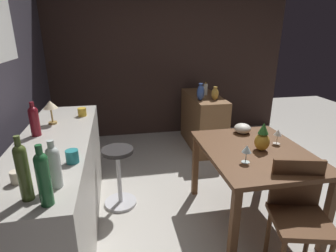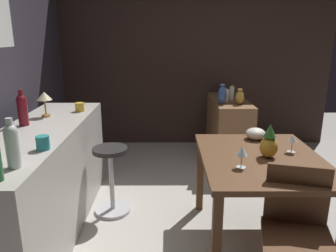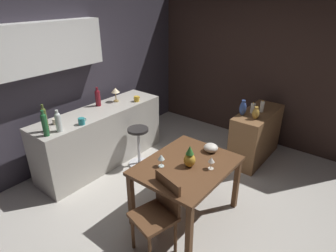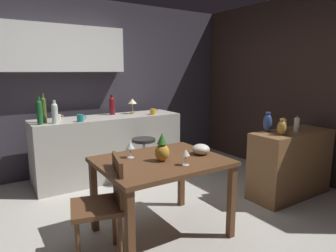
{
  "view_description": "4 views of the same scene",
  "coord_description": "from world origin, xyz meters",
  "px_view_note": "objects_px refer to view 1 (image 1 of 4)",
  "views": [
    {
      "loc": [
        -2.08,
        1.0,
        1.77
      ],
      "look_at": [
        0.34,
        0.54,
        0.89
      ],
      "focal_mm": 29.28,
      "sensor_mm": 36.0,
      "label": 1
    },
    {
      "loc": [
        -2.3,
        0.51,
        1.62
      ],
      "look_at": [
        0.28,
        0.5,
        0.89
      ],
      "focal_mm": 34.51,
      "sensor_mm": 36.0,
      "label": 2
    },
    {
      "loc": [
        -2.3,
        -1.73,
        2.51
      ],
      "look_at": [
        0.28,
        0.31,
        0.96
      ],
      "focal_mm": 30.46,
      "sensor_mm": 36.0,
      "label": 3
    },
    {
      "loc": [
        -1.39,
        -2.45,
        1.54
      ],
      "look_at": [
        0.5,
        0.48,
        0.9
      ],
      "focal_mm": 31.78,
      "sensor_mm": 36.0,
      "label": 4
    }
  ],
  "objects_px": {
    "cup_mustard": "(82,112)",
    "cup_teal": "(72,156)",
    "cup_cream": "(17,177)",
    "dining_table": "(254,159)",
    "vase_brass": "(215,94)",
    "wine_glass_right": "(278,133)",
    "vase_ceramic_blue": "(201,92)",
    "chair_near_window": "(298,212)",
    "wine_bottle_olive": "(23,170)",
    "sideboard_cabinet": "(203,121)",
    "pillar_candle_tall": "(202,92)",
    "bar_stool": "(119,175)",
    "wine_bottle_clear": "(54,165)",
    "pineapple_centerpiece": "(262,139)",
    "wine_bottle_ruby": "(34,120)",
    "wine_bottle_green": "(43,177)",
    "wine_glass_left": "(246,150)",
    "fruit_bowl": "(242,128)",
    "counter_lamp": "(50,106)",
    "pillar_candle_short": "(206,89)"
  },
  "relations": [
    {
      "from": "dining_table",
      "to": "wine_glass_left",
      "type": "distance_m",
      "value": 0.36
    },
    {
      "from": "pillar_candle_short",
      "to": "sideboard_cabinet",
      "type": "bearing_deg",
      "value": 130.8
    },
    {
      "from": "dining_table",
      "to": "wine_glass_right",
      "type": "xyz_separation_m",
      "value": [
        0.09,
        -0.26,
        0.2
      ]
    },
    {
      "from": "bar_stool",
      "to": "wine_bottle_green",
      "type": "distance_m",
      "value": 1.47
    },
    {
      "from": "counter_lamp",
      "to": "pillar_candle_short",
      "type": "distance_m",
      "value": 2.32
    },
    {
      "from": "wine_bottle_ruby",
      "to": "cup_mustard",
      "type": "relative_size",
      "value": 2.43
    },
    {
      "from": "sideboard_cabinet",
      "to": "cup_mustard",
      "type": "bearing_deg",
      "value": 120.93
    },
    {
      "from": "wine_bottle_ruby",
      "to": "counter_lamp",
      "type": "distance_m",
      "value": 0.31
    },
    {
      "from": "fruit_bowl",
      "to": "vase_brass",
      "type": "bearing_deg",
      "value": -4.86
    },
    {
      "from": "cup_cream",
      "to": "sideboard_cabinet",
      "type": "bearing_deg",
      "value": -39.64
    },
    {
      "from": "cup_cream",
      "to": "cup_mustard",
      "type": "height_order",
      "value": "cup_mustard"
    },
    {
      "from": "sideboard_cabinet",
      "to": "wine_bottle_clear",
      "type": "bearing_deg",
      "value": 145.07
    },
    {
      "from": "chair_near_window",
      "to": "wine_bottle_olive",
      "type": "bearing_deg",
      "value": 93.19
    },
    {
      "from": "cup_cream",
      "to": "wine_glass_right",
      "type": "bearing_deg",
      "value": -74.38
    },
    {
      "from": "dining_table",
      "to": "wine_glass_right",
      "type": "distance_m",
      "value": 0.34
    },
    {
      "from": "pineapple_centerpiece",
      "to": "wine_bottle_ruby",
      "type": "bearing_deg",
      "value": 80.54
    },
    {
      "from": "wine_glass_right",
      "to": "wine_bottle_olive",
      "type": "xyz_separation_m",
      "value": [
        -0.77,
        1.97,
        0.23
      ]
    },
    {
      "from": "dining_table",
      "to": "vase_brass",
      "type": "height_order",
      "value": "vase_brass"
    },
    {
      "from": "cup_mustard",
      "to": "cup_teal",
      "type": "relative_size",
      "value": 1.01
    },
    {
      "from": "vase_brass",
      "to": "wine_bottle_ruby",
      "type": "bearing_deg",
      "value": 120.43
    },
    {
      "from": "bar_stool",
      "to": "wine_bottle_ruby",
      "type": "relative_size",
      "value": 2.15
    },
    {
      "from": "bar_stool",
      "to": "wine_bottle_clear",
      "type": "height_order",
      "value": "wine_bottle_clear"
    },
    {
      "from": "wine_bottle_ruby",
      "to": "cup_teal",
      "type": "relative_size",
      "value": 2.45
    },
    {
      "from": "counter_lamp",
      "to": "wine_glass_right",
      "type": "bearing_deg",
      "value": -103.93
    },
    {
      "from": "wine_glass_left",
      "to": "wine_bottle_green",
      "type": "distance_m",
      "value": 1.5
    },
    {
      "from": "wine_bottle_ruby",
      "to": "bar_stool",
      "type": "bearing_deg",
      "value": -76.19
    },
    {
      "from": "wine_bottle_ruby",
      "to": "pillar_candle_tall",
      "type": "bearing_deg",
      "value": -53.96
    },
    {
      "from": "vase_ceramic_blue",
      "to": "sideboard_cabinet",
      "type": "bearing_deg",
      "value": -27.2
    },
    {
      "from": "wine_bottle_green",
      "to": "fruit_bowl",
      "type": "bearing_deg",
      "value": -54.78
    },
    {
      "from": "dining_table",
      "to": "cup_teal",
      "type": "distance_m",
      "value": 1.58
    },
    {
      "from": "wine_glass_left",
      "to": "cup_cream",
      "type": "relative_size",
      "value": 1.4
    },
    {
      "from": "pillar_candle_tall",
      "to": "wine_glass_left",
      "type": "bearing_deg",
      "value": 172.98
    },
    {
      "from": "wine_glass_right",
      "to": "cup_teal",
      "type": "relative_size",
      "value": 1.18
    },
    {
      "from": "dining_table",
      "to": "cup_mustard",
      "type": "distance_m",
      "value": 1.8
    },
    {
      "from": "sideboard_cabinet",
      "to": "vase_ceramic_blue",
      "type": "relative_size",
      "value": 4.57
    },
    {
      "from": "wine_bottle_green",
      "to": "pineapple_centerpiece",
      "type": "bearing_deg",
      "value": -65.75
    },
    {
      "from": "wine_glass_left",
      "to": "wine_bottle_clear",
      "type": "height_order",
      "value": "wine_bottle_clear"
    },
    {
      "from": "pillar_candle_tall",
      "to": "vase_ceramic_blue",
      "type": "xyz_separation_m",
      "value": [
        -0.19,
        0.08,
        0.04
      ]
    },
    {
      "from": "wine_bottle_ruby",
      "to": "wine_bottle_clear",
      "type": "xyz_separation_m",
      "value": [
        -0.89,
        -0.32,
        -0.0
      ]
    },
    {
      "from": "dining_table",
      "to": "bar_stool",
      "type": "bearing_deg",
      "value": 68.97
    },
    {
      "from": "wine_bottle_olive",
      "to": "cup_cream",
      "type": "bearing_deg",
      "value": 29.78
    },
    {
      "from": "wine_glass_left",
      "to": "bar_stool",
      "type": "bearing_deg",
      "value": 56.2
    },
    {
      "from": "cup_mustard",
      "to": "wine_bottle_green",
      "type": "bearing_deg",
      "value": 179.23
    },
    {
      "from": "dining_table",
      "to": "sideboard_cabinet",
      "type": "xyz_separation_m",
      "value": [
        1.82,
        -0.1,
        -0.24
      ]
    },
    {
      "from": "dining_table",
      "to": "sideboard_cabinet",
      "type": "bearing_deg",
      "value": -3.1
    },
    {
      "from": "sideboard_cabinet",
      "to": "bar_stool",
      "type": "distance_m",
      "value": 1.89
    },
    {
      "from": "wine_glass_right",
      "to": "wine_glass_left",
      "type": "bearing_deg",
      "value": 123.05
    },
    {
      "from": "wine_bottle_ruby",
      "to": "wine_bottle_green",
      "type": "relative_size",
      "value": 0.88
    },
    {
      "from": "pineapple_centerpiece",
      "to": "wine_bottle_olive",
      "type": "bearing_deg",
      "value": 110.91
    },
    {
      "from": "wine_glass_right",
      "to": "vase_ceramic_blue",
      "type": "distance_m",
      "value": 1.48
    }
  ]
}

